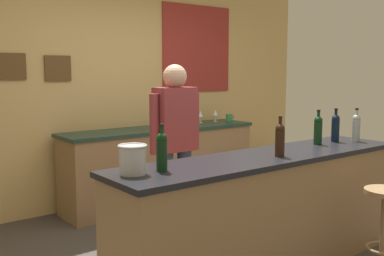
# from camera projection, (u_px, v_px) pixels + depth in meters

# --- Properties ---
(ground_plane) EXTENTS (10.00, 10.00, 0.00)m
(ground_plane) POSITION_uv_depth(u_px,v_px,m) (231.00, 253.00, 3.94)
(ground_plane) COLOR #423D38
(back_wall) EXTENTS (6.00, 0.09, 2.80)m
(back_wall) POSITION_uv_depth(u_px,v_px,m) (116.00, 84.00, 5.36)
(back_wall) COLOR tan
(back_wall) RESTS_ON ground_plane
(bar_counter) EXTENTS (2.67, 0.60, 0.92)m
(bar_counter) POSITION_uv_depth(u_px,v_px,m) (266.00, 213.00, 3.57)
(bar_counter) COLOR olive
(bar_counter) RESTS_ON ground_plane
(side_counter) EXTENTS (2.44, 0.56, 0.90)m
(side_counter) POSITION_uv_depth(u_px,v_px,m) (162.00, 165.00, 5.42)
(side_counter) COLOR olive
(side_counter) RESTS_ON ground_plane
(bartender) EXTENTS (0.52, 0.21, 1.62)m
(bartender) POSITION_uv_depth(u_px,v_px,m) (175.00, 142.00, 4.04)
(bartender) COLOR #384766
(bartender) RESTS_ON ground_plane
(wine_bottle_a) EXTENTS (0.07, 0.07, 0.31)m
(wine_bottle_a) POSITION_uv_depth(u_px,v_px,m) (162.00, 150.00, 2.93)
(wine_bottle_a) COLOR black
(wine_bottle_a) RESTS_ON bar_counter
(wine_bottle_b) EXTENTS (0.07, 0.07, 0.31)m
(wine_bottle_b) POSITION_uv_depth(u_px,v_px,m) (280.00, 139.00, 3.43)
(wine_bottle_b) COLOR black
(wine_bottle_b) RESTS_ON bar_counter
(wine_bottle_c) EXTENTS (0.07, 0.07, 0.31)m
(wine_bottle_c) POSITION_uv_depth(u_px,v_px,m) (318.00, 129.00, 4.00)
(wine_bottle_c) COLOR black
(wine_bottle_c) RESTS_ON bar_counter
(wine_bottle_d) EXTENTS (0.07, 0.07, 0.31)m
(wine_bottle_d) POSITION_uv_depth(u_px,v_px,m) (335.00, 127.00, 4.14)
(wine_bottle_d) COLOR black
(wine_bottle_d) RESTS_ON bar_counter
(wine_bottle_e) EXTENTS (0.07, 0.07, 0.31)m
(wine_bottle_e) POSITION_uv_depth(u_px,v_px,m) (356.00, 127.00, 4.17)
(wine_bottle_e) COLOR #999E99
(wine_bottle_e) RESTS_ON bar_counter
(ice_bucket) EXTENTS (0.19, 0.19, 0.19)m
(ice_bucket) POSITION_uv_depth(u_px,v_px,m) (133.00, 159.00, 2.84)
(ice_bucket) COLOR #B7BABF
(ice_bucket) RESTS_ON bar_counter
(wine_glass_a) EXTENTS (0.07, 0.07, 0.16)m
(wine_glass_a) POSITION_uv_depth(u_px,v_px,m) (161.00, 118.00, 5.32)
(wine_glass_a) COLOR silver
(wine_glass_a) RESTS_ON side_counter
(wine_glass_b) EXTENTS (0.07, 0.07, 0.16)m
(wine_glass_b) POSITION_uv_depth(u_px,v_px,m) (200.00, 114.00, 5.82)
(wine_glass_b) COLOR silver
(wine_glass_b) RESTS_ON side_counter
(wine_glass_c) EXTENTS (0.07, 0.07, 0.16)m
(wine_glass_c) POSITION_uv_depth(u_px,v_px,m) (215.00, 113.00, 5.99)
(wine_glass_c) COLOR silver
(wine_glass_c) RESTS_ON side_counter
(coffee_mug) EXTENTS (0.12, 0.08, 0.09)m
(coffee_mug) POSITION_uv_depth(u_px,v_px,m) (229.00, 118.00, 6.02)
(coffee_mug) COLOR #338C4C
(coffee_mug) RESTS_ON side_counter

